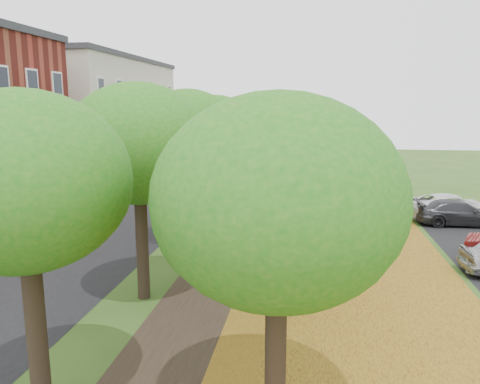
% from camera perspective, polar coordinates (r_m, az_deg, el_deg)
% --- Properties ---
extents(street_asphalt, '(8.00, 70.00, 0.01)m').
position_cam_1_polar(street_asphalt, '(26.10, -15.76, -3.73)').
color(street_asphalt, black).
rests_on(street_asphalt, ground).
extents(footpath, '(3.20, 70.00, 0.01)m').
position_cam_1_polar(footpath, '(24.04, 0.82, -4.55)').
color(footpath, black).
rests_on(footpath, ground).
extents(leaf_verge, '(7.50, 70.00, 0.01)m').
position_cam_1_polar(leaf_verge, '(23.90, 12.82, -4.91)').
color(leaf_verge, '#A2811D').
rests_on(leaf_verge, ground).
extents(tree_row_west, '(4.25, 34.25, 6.54)m').
position_cam_1_polar(tree_row_west, '(23.64, -4.48, 6.76)').
color(tree_row_west, black).
rests_on(tree_row_west, ground).
extents(tree_row_east, '(4.25, 34.25, 6.54)m').
position_cam_1_polar(tree_row_east, '(23.03, 7.31, 6.60)').
color(tree_row_east, black).
rests_on(tree_row_east, ground).
extents(building_cream, '(10.30, 20.30, 10.40)m').
position_cam_1_polar(building_cream, '(45.67, -17.75, 8.83)').
color(building_cream, beige).
rests_on(building_cream, ground).
extents(car_grey, '(4.59, 2.06, 1.31)m').
position_cam_1_polar(car_grey, '(27.32, 25.15, -2.31)').
color(car_grey, '#2E2E32').
rests_on(car_grey, ground).
extents(car_white, '(5.36, 3.04, 1.41)m').
position_cam_1_polar(car_white, '(28.40, 24.51, -1.68)').
color(car_white, silver).
rests_on(car_white, ground).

